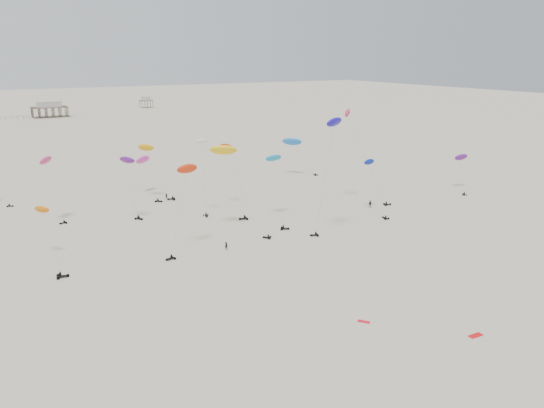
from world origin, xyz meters
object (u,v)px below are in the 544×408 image
pavilion_main (50,110)px  spectator_0 (226,249)px  pavilion_small (146,103)px  rig_4 (276,175)px  rig_0 (130,176)px  rig_8 (152,160)px

pavilion_main → spectator_0: (-2.32, -265.06, -4.22)m
pavilion_small → rig_4: (-53.13, -281.85, 7.17)m
rig_0 → spectator_0: 33.22m
pavilion_small → rig_0: rig_0 is taller
pavilion_small → rig_8: rig_8 is taller
rig_8 → rig_0: bearing=167.0°
pavilion_main → rig_0: 235.77m
rig_4 → spectator_0: size_ratio=8.80×
rig_8 → spectator_0: 47.20m
rig_0 → rig_8: size_ratio=1.00×
pavilion_small → rig_0: size_ratio=0.59×
pavilion_small → rig_0: 278.07m
rig_0 → rig_4: (29.76, -16.52, 0.22)m
rig_4 → pavilion_small: bearing=-157.4°
pavilion_main → rig_4: size_ratio=1.22×
pavilion_main → rig_0: bearing=-93.1°
rig_4 → spectator_0: 25.61m
pavilion_main → pavilion_small: pavilion_main is taller
pavilion_main → pavilion_small: (70.00, 30.00, -0.74)m
pavilion_small → rig_0: bearing=-107.3°
rig_0 → rig_8: (10.33, 16.32, -0.05)m
rig_4 → spectator_0: (-19.19, -13.20, -10.66)m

